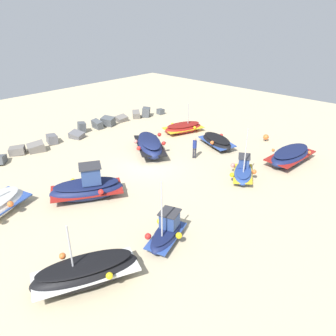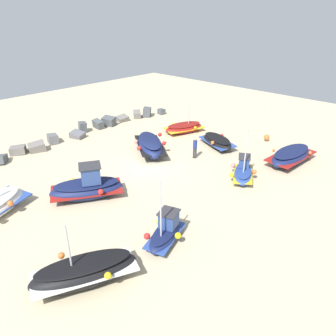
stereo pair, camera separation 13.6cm
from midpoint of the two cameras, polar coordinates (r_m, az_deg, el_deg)
name	(u,v)px [view 2 (the right image)]	position (r m, az deg, el deg)	size (l,w,h in m)	color
ground_plane	(148,166)	(25.34, -3.31, 0.42)	(57.99, 57.99, 0.00)	beige
fishing_boat_0	(184,128)	(32.22, 2.92, 6.98)	(4.29, 2.80, 2.81)	maroon
fishing_boat_1	(85,271)	(15.33, -14.00, -17.00)	(4.97, 3.49, 3.24)	black
fishing_boat_2	(243,172)	(23.83, 13.05, -0.63)	(3.45, 2.77, 3.91)	#2D4C9E
fishing_boat_3	(87,187)	(21.34, -13.65, -3.30)	(4.85, 3.91, 2.30)	navy
fishing_boat_4	(291,156)	(27.28, 20.66, 1.97)	(4.89, 2.46, 1.11)	navy
fishing_boat_5	(217,142)	(29.01, 8.66, 4.55)	(2.92, 4.14, 0.97)	black
fishing_boat_6	(166,232)	(17.17, -0.14, -11.08)	(3.21, 2.09, 3.84)	navy
fishing_boat_8	(150,145)	(27.40, -2.99, 3.96)	(4.40, 5.19, 1.32)	navy
person_walking	(195,147)	(26.30, 4.85, 3.72)	(0.32, 0.32, 1.73)	#2D2D38
breakwater_rocks	(73,134)	(32.03, -16.09, 5.70)	(21.77, 2.78, 1.20)	slate
mooring_buoy_0	(267,137)	(31.22, 16.84, 5.11)	(0.51, 0.51, 0.65)	#3F3F42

